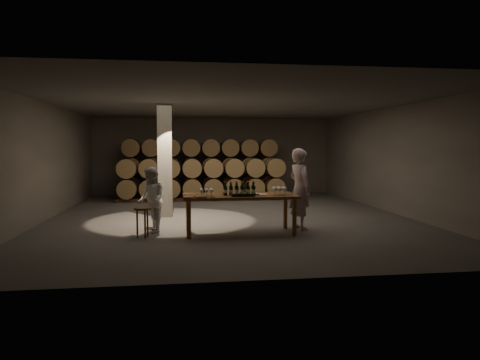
{
  "coord_description": "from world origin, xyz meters",
  "views": [
    {
      "loc": [
        -1.29,
        -12.18,
        2.0
      ],
      "look_at": [
        0.24,
        -0.73,
        1.1
      ],
      "focal_mm": 32.0,
      "sensor_mm": 36.0,
      "label": 1
    }
  ],
  "objects": [
    {
      "name": "stool",
      "position": [
        -2.17,
        -2.68,
        0.55
      ],
      "size": [
        0.4,
        0.4,
        0.67
      ],
      "rotation": [
        0.0,
        0.0,
        0.38
      ],
      "color": "brown",
      "rests_on": "ground"
    },
    {
      "name": "glass_cluster_right",
      "position": [
        0.89,
        -2.65,
        1.04
      ],
      "size": [
        0.31,
        0.31,
        0.19
      ],
      "color": "silver",
      "rests_on": "tasting_table"
    },
    {
      "name": "plate",
      "position": [
        0.49,
        -2.58,
        0.91
      ],
      "size": [
        0.31,
        0.31,
        0.02
      ],
      "primitive_type": "cylinder",
      "color": "white",
      "rests_on": "tasting_table"
    },
    {
      "name": "tasting_table",
      "position": [
        0.0,
        -2.5,
        0.8
      ],
      "size": [
        2.6,
        1.1,
        0.9
      ],
      "color": "brown",
      "rests_on": "ground"
    },
    {
      "name": "glass_cluster_left",
      "position": [
        -0.77,
        -2.62,
        1.02
      ],
      "size": [
        0.3,
        0.3,
        0.17
      ],
      "color": "silver",
      "rests_on": "tasting_table"
    },
    {
      "name": "barrel_stack_front",
      "position": [
        -0.57,
        3.8,
        0.83
      ],
      "size": [
        6.26,
        0.95,
        1.57
      ],
      "color": "brown",
      "rests_on": "ground"
    },
    {
      "name": "notebook_corner",
      "position": [
        -1.18,
        -2.91,
        0.91
      ],
      "size": [
        0.26,
        0.29,
        0.02
      ],
      "primitive_type": "cube",
      "rotation": [
        0.0,
        0.0,
        -0.27
      ],
      "color": "brown",
      "rests_on": "tasting_table"
    },
    {
      "name": "person_woman",
      "position": [
        -2.04,
        -2.1,
        0.77
      ],
      "size": [
        0.79,
        0.89,
        1.54
      ],
      "primitive_type": "imported",
      "rotation": [
        0.0,
        0.0,
        -1.25
      ],
      "color": "silver",
      "rests_on": "ground"
    },
    {
      "name": "pen",
      "position": [
        -0.68,
        -2.92,
        0.91
      ],
      "size": [
        0.13,
        0.05,
        0.01
      ],
      "primitive_type": "cylinder",
      "rotation": [
        0.0,
        1.57,
        -0.31
      ],
      "color": "black",
      "rests_on": "tasting_table"
    },
    {
      "name": "bottle_cluster",
      "position": [
        -0.01,
        -2.52,
        1.01
      ],
      "size": [
        0.73,
        0.23,
        0.31
      ],
      "color": "black",
      "rests_on": "tasting_table"
    },
    {
      "name": "notebook_near",
      "position": [
        -0.92,
        -2.91,
        0.92
      ],
      "size": [
        0.27,
        0.23,
        0.03
      ],
      "primitive_type": "cube",
      "rotation": [
        0.0,
        0.0,
        0.19
      ],
      "color": "brown",
      "rests_on": "tasting_table"
    },
    {
      "name": "room",
      "position": [
        -1.8,
        0.2,
        1.6
      ],
      "size": [
        12.0,
        12.0,
        12.0
      ],
      "color": "#53504D",
      "rests_on": "ground"
    },
    {
      "name": "person_man",
      "position": [
        1.51,
        -2.17,
        0.98
      ],
      "size": [
        0.69,
        0.83,
        1.96
      ],
      "primitive_type": "imported",
      "rotation": [
        0.0,
        0.0,
        1.92
      ],
      "color": "beige",
      "rests_on": "ground"
    },
    {
      "name": "lying_bottles",
      "position": [
        0.04,
        -2.89,
        0.94
      ],
      "size": [
        0.62,
        0.08,
        0.08
      ],
      "color": "black",
      "rests_on": "tasting_table"
    },
    {
      "name": "barrel_stack_back",
      "position": [
        -0.57,
        5.2,
        1.2
      ],
      "size": [
        6.26,
        0.95,
        2.31
      ],
      "color": "brown",
      "rests_on": "ground"
    }
  ]
}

